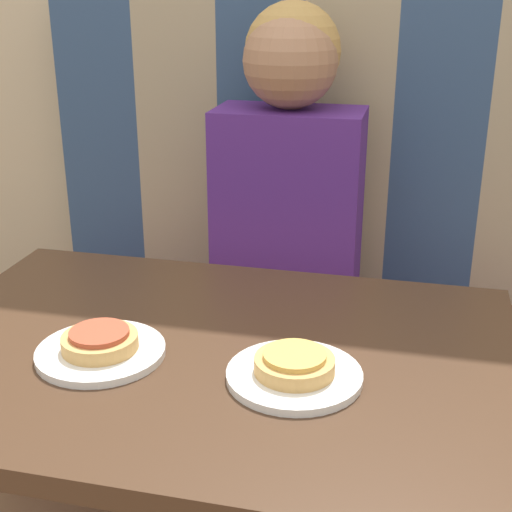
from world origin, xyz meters
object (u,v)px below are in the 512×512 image
at_px(plate_right, 294,375).
at_px(pizza_left, 100,340).
at_px(pizza_right, 295,363).
at_px(person, 289,159).
at_px(plate_left, 101,352).

distance_m(plate_right, pizza_left, 0.30).
bearing_deg(plate_right, pizza_right, 90.00).
xyz_separation_m(person, plate_right, (0.15, -0.73, -0.13)).
bearing_deg(plate_left, pizza_left, 90.00).
xyz_separation_m(plate_right, pizza_left, (-0.30, 0.00, 0.02)).
bearing_deg(person, plate_right, -78.53).
bearing_deg(pizza_right, pizza_left, 180.00).
bearing_deg(pizza_right, plate_left, -180.00).
distance_m(plate_left, pizza_right, 0.30).
relative_size(person, plate_right, 3.84).
xyz_separation_m(plate_left, pizza_left, (0.00, 0.00, 0.02)).
xyz_separation_m(pizza_left, pizza_right, (0.30, 0.00, 0.00)).
relative_size(pizza_left, pizza_right, 1.00).
distance_m(plate_left, pizza_left, 0.02).
bearing_deg(person, pizza_right, -78.53).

